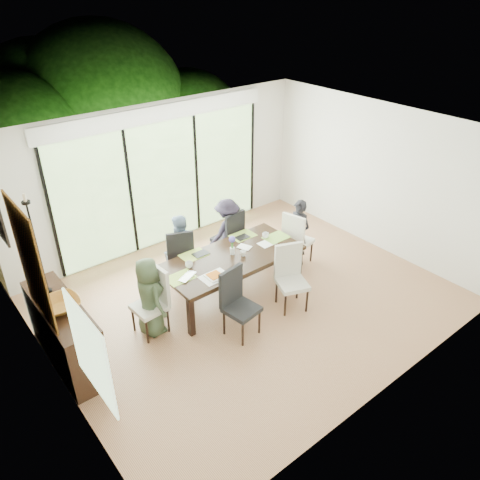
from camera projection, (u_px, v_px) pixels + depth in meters
floor at (250, 300)px, 7.55m from camera, size 6.00×5.00×0.01m
ceiling at (252, 136)px, 6.20m from camera, size 6.00×5.00×0.01m
wall_back at (163, 176)px, 8.57m from camera, size 6.00×0.02×2.70m
wall_front at (396, 309)px, 5.18m from camera, size 6.00×0.02×2.70m
wall_left at (45, 306)px, 5.24m from camera, size 0.02×5.00×2.70m
wall_right at (377, 177)px, 8.51m from camera, size 0.02×5.00×2.70m
glass_doors at (165, 184)px, 8.62m from camera, size 4.20×0.02×2.30m
blinds_header at (159, 113)px, 7.96m from camera, size 4.40×0.06×0.28m
mullion_a at (51, 217)px, 7.47m from camera, size 0.05×0.04×2.30m
mullion_b at (131, 194)px, 8.23m from camera, size 0.05×0.04×2.30m
mullion_c at (196, 175)px, 8.99m from camera, size 0.05×0.04×2.30m
mullion_d at (252, 159)px, 9.75m from camera, size 0.05×0.04×2.30m
side_window at (90, 353)px, 4.38m from camera, size 0.02×0.90×1.00m
deck at (147, 225)px, 9.87m from camera, size 6.00×1.80×0.10m
rail_top at (126, 187)px, 10.11m from camera, size 6.00×0.08×0.06m
foliage_left at (15, 153)px, 9.36m from camera, size 3.20×3.20×3.20m
foliage_mid at (103, 111)px, 10.78m from camera, size 4.00×4.00×4.00m
foliage_right at (189, 128)px, 11.49m from camera, size 2.80×2.80×2.80m
foliage_far at (51, 120)px, 10.80m from camera, size 3.60×3.60×3.60m
table_top at (232, 258)px, 7.37m from camera, size 2.28×1.04×0.06m
table_apron at (232, 262)px, 7.41m from camera, size 2.09×0.85×0.09m
table_leg_fl at (191, 317)px, 6.67m from camera, size 0.09×0.09×0.66m
table_leg_fr at (298, 265)px, 7.84m from camera, size 0.09×0.09×0.66m
table_leg_bl at (160, 289)px, 7.25m from camera, size 0.09×0.09×0.66m
table_leg_br at (264, 245)px, 8.42m from camera, size 0.09×0.09×0.66m
chair_left_end at (149, 303)px, 6.64m from camera, size 0.47×0.47×1.04m
chair_right_end at (299, 237)px, 8.26m from camera, size 0.53×0.53×1.04m
chair_far_left at (179, 254)px, 7.78m from camera, size 0.57×0.57×1.04m
chair_far_right at (227, 235)px, 8.32m from camera, size 0.49×0.49×1.04m
chair_near_left at (242, 305)px, 6.59m from camera, size 0.50×0.50×1.04m
chair_near_right at (293, 279)px, 7.13m from camera, size 0.57×0.57×1.04m
person_left_end at (149, 297)px, 6.60m from camera, size 0.36×0.57×1.23m
person_right_end at (298, 233)px, 8.21m from camera, size 0.43×0.61×1.23m
person_far_left at (179, 250)px, 7.72m from camera, size 0.62×0.45×1.23m
person_far_right at (227, 231)px, 8.26m from camera, size 0.60×0.40×1.23m
placemat_left at (181, 278)px, 6.84m from camera, size 0.42×0.30×0.01m
placemat_right at (276, 237)px, 7.87m from camera, size 0.42×0.30×0.01m
placemat_far_l at (194, 255)px, 7.38m from camera, size 0.42×0.30×0.01m
placemat_far_r at (243, 236)px, 7.92m from camera, size 0.42×0.30×0.01m
placemat_paper at (215, 277)px, 6.85m from camera, size 0.42×0.30×0.01m
tablet_far_l at (201, 254)px, 7.40m from camera, size 0.25×0.17×0.01m
tablet_far_r at (242, 237)px, 7.86m from camera, size 0.23×0.16×0.01m
papers at (267, 243)px, 7.70m from camera, size 0.28×0.21×0.00m
platter_base at (215, 276)px, 6.85m from camera, size 0.25×0.25×0.02m
platter_snacks at (215, 275)px, 6.84m from camera, size 0.19×0.19×0.01m
vase at (232, 251)px, 7.39m from camera, size 0.08×0.08×0.11m
hyacinth_stems at (232, 245)px, 7.33m from camera, size 0.04×0.04×0.15m
hyacinth_blooms at (232, 239)px, 7.28m from camera, size 0.10×0.10×0.10m
laptop at (190, 278)px, 6.82m from camera, size 0.37×0.31×0.02m
cup_a at (189, 265)px, 7.05m from camera, size 0.17×0.17×0.09m
cup_b at (243, 253)px, 7.35m from camera, size 0.11×0.11×0.09m
cup_c at (266, 236)px, 7.83m from camera, size 0.12×0.12×0.09m
book at (242, 249)px, 7.52m from camera, size 0.22×0.26×0.02m
sideboard at (65, 333)px, 6.16m from camera, size 0.46×1.65×0.93m
bowl at (60, 305)px, 5.83m from camera, size 0.49×0.49×0.12m
candlestick_base at (48, 291)px, 6.16m from camera, size 0.10×0.10×0.04m
candlestick_shaft at (38, 249)px, 5.83m from camera, size 0.02×0.02×1.29m
candlestick_pan at (26, 202)px, 5.51m from camera, size 0.10×0.10×0.03m
candle at (25, 198)px, 5.48m from camera, size 0.04×0.04×0.10m
tapestry at (30, 263)px, 5.36m from camera, size 0.02×1.00×1.50m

